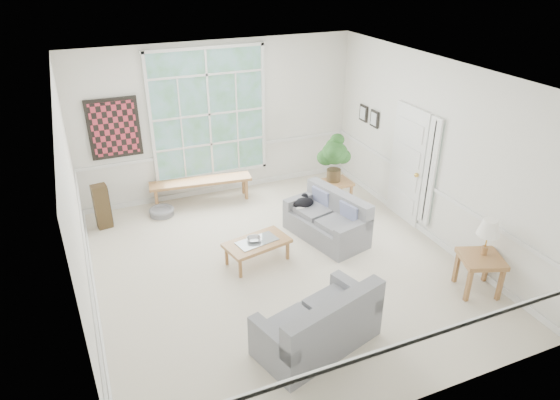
# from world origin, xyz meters

# --- Properties ---
(floor) EXTENTS (5.50, 6.00, 0.01)m
(floor) POSITION_xyz_m (0.00, 0.00, -0.01)
(floor) COLOR beige
(floor) RESTS_ON ground
(ceiling) EXTENTS (5.50, 6.00, 0.02)m
(ceiling) POSITION_xyz_m (0.00, 0.00, 3.00)
(ceiling) COLOR white
(ceiling) RESTS_ON ground
(wall_back) EXTENTS (5.50, 0.02, 3.00)m
(wall_back) POSITION_xyz_m (0.00, 3.00, 1.50)
(wall_back) COLOR white
(wall_back) RESTS_ON ground
(wall_front) EXTENTS (5.50, 0.02, 3.00)m
(wall_front) POSITION_xyz_m (0.00, -3.00, 1.50)
(wall_front) COLOR white
(wall_front) RESTS_ON ground
(wall_left) EXTENTS (0.02, 6.00, 3.00)m
(wall_left) POSITION_xyz_m (-2.75, 0.00, 1.50)
(wall_left) COLOR white
(wall_left) RESTS_ON ground
(wall_right) EXTENTS (0.02, 6.00, 3.00)m
(wall_right) POSITION_xyz_m (2.75, 0.00, 1.50)
(wall_right) COLOR white
(wall_right) RESTS_ON ground
(window_back) EXTENTS (2.30, 0.08, 2.40)m
(window_back) POSITION_xyz_m (-0.20, 2.96, 1.65)
(window_back) COLOR white
(window_back) RESTS_ON wall_back
(entry_door) EXTENTS (0.08, 0.90, 2.10)m
(entry_door) POSITION_xyz_m (2.71, 0.60, 1.05)
(entry_door) COLOR white
(entry_door) RESTS_ON floor
(door_sidelight) EXTENTS (0.08, 0.26, 1.90)m
(door_sidelight) POSITION_xyz_m (2.71, -0.03, 1.15)
(door_sidelight) COLOR white
(door_sidelight) RESTS_ON wall_right
(wall_art) EXTENTS (0.90, 0.06, 1.10)m
(wall_art) POSITION_xyz_m (-1.95, 2.95, 1.60)
(wall_art) COLOR maroon
(wall_art) RESTS_ON wall_back
(wall_frame_near) EXTENTS (0.04, 0.26, 0.32)m
(wall_frame_near) POSITION_xyz_m (2.71, 1.75, 1.55)
(wall_frame_near) COLOR black
(wall_frame_near) RESTS_ON wall_right
(wall_frame_far) EXTENTS (0.04, 0.26, 0.32)m
(wall_frame_far) POSITION_xyz_m (2.71, 2.15, 1.55)
(wall_frame_far) COLOR black
(wall_frame_far) RESTS_ON wall_right
(loveseat_right) EXTENTS (1.09, 1.60, 0.79)m
(loveseat_right) POSITION_xyz_m (1.08, 0.49, 0.39)
(loveseat_right) COLOR slate
(loveseat_right) RESTS_ON floor
(loveseat_front) EXTENTS (1.70, 1.20, 0.83)m
(loveseat_front) POSITION_xyz_m (-0.24, -1.78, 0.42)
(loveseat_front) COLOR slate
(loveseat_front) RESTS_ON floor
(coffee_table) EXTENTS (1.10, 0.75, 0.38)m
(coffee_table) POSITION_xyz_m (-0.27, 0.24, 0.19)
(coffee_table) COLOR #9C6A3C
(coffee_table) RESTS_ON floor
(pewter_bowl) EXTENTS (0.32, 0.32, 0.07)m
(pewter_bowl) POSITION_xyz_m (-0.31, 0.27, 0.41)
(pewter_bowl) COLOR gray
(pewter_bowl) RESTS_ON coffee_table
(window_bench) EXTENTS (1.99, 0.62, 0.46)m
(window_bench) POSITION_xyz_m (-0.54, 2.65, 0.23)
(window_bench) COLOR #9C6A3C
(window_bench) RESTS_ON floor
(end_table) EXTENTS (0.49, 0.49, 0.48)m
(end_table) POSITION_xyz_m (1.88, 1.55, 0.24)
(end_table) COLOR #9C6A3C
(end_table) RESTS_ON floor
(houseplant) EXTENTS (0.71, 0.71, 0.92)m
(houseplant) POSITION_xyz_m (1.81, 1.60, 0.94)
(houseplant) COLOR #255220
(houseplant) RESTS_ON end_table
(side_table) EXTENTS (0.73, 0.73, 0.58)m
(side_table) POSITION_xyz_m (2.40, -1.69, 0.29)
(side_table) COLOR #9C6A3C
(side_table) RESTS_ON floor
(table_lamp) EXTENTS (0.39, 0.39, 0.55)m
(table_lamp) POSITION_xyz_m (2.48, -1.65, 0.85)
(table_lamp) COLOR silver
(table_lamp) RESTS_ON side_table
(pet_bed) EXTENTS (0.55, 0.55, 0.14)m
(pet_bed) POSITION_xyz_m (-1.37, 2.40, 0.07)
(pet_bed) COLOR slate
(pet_bed) RESTS_ON floor
(floor_speaker) EXTENTS (0.28, 0.23, 0.82)m
(floor_speaker) POSITION_xyz_m (-2.40, 2.35, 0.41)
(floor_speaker) COLOR #402F19
(floor_speaker) RESTS_ON floor
(cat) EXTENTS (0.47, 0.46, 0.18)m
(cat) POSITION_xyz_m (0.87, 0.97, 0.49)
(cat) COLOR black
(cat) RESTS_ON loveseat_right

